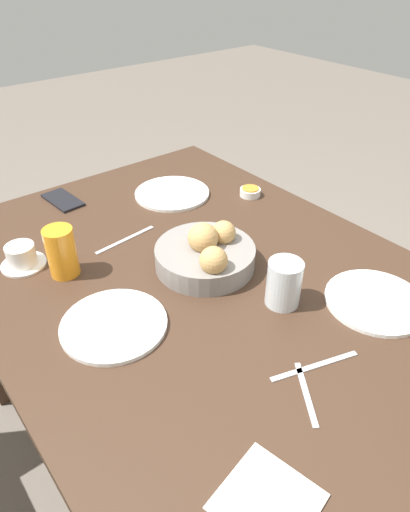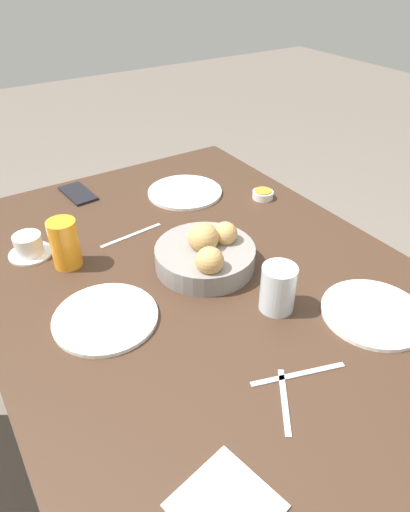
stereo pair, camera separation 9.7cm
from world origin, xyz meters
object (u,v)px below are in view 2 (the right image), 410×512
(plate_near_left, at_px, (374,313))
(water_tumbler, at_px, (278,288))
(bread_basket, at_px, (206,254))
(fork_silver, at_px, (298,374))
(napkin, at_px, (226,506))
(jam_bowl_honey, at_px, (263,194))
(spoon_coffee, at_px, (284,401))
(juice_glass, at_px, (65,244))
(knife_silver, at_px, (131,235))
(plate_far_center, at_px, (106,318))
(plate_near_right, at_px, (185,192))
(coffee_cup, at_px, (29,246))
(cell_phone, at_px, (78,193))

(plate_near_left, distance_m, water_tumbler, 0.22)
(bread_basket, distance_m, fork_silver, 0.39)
(plate_near_left, height_order, fork_silver, plate_near_left)
(bread_basket, xyz_separation_m, napkin, (-0.52, 0.30, -0.04))
(water_tumbler, bearing_deg, bread_basket, 12.64)
(jam_bowl_honey, distance_m, spoon_coffee, 0.78)
(juice_glass, xyz_separation_m, knife_silver, (0.04, -0.19, -0.06))
(plate_far_center, relative_size, knife_silver, 1.20)
(bread_basket, height_order, knife_silver, bread_basket)
(plate_near_left, bearing_deg, fork_silver, 98.34)
(plate_near_right, height_order, spoon_coffee, plate_near_right)
(plate_near_right, bearing_deg, knife_silver, 118.56)
(plate_near_right, height_order, coffee_cup, coffee_cup)
(water_tumbler, height_order, jam_bowl_honey, water_tumbler)
(coffee_cup, height_order, napkin, coffee_cup)
(cell_phone, bearing_deg, fork_silver, -174.12)
(jam_bowl_honey, bearing_deg, coffee_cup, 83.49)
(plate_near_right, distance_m, juice_glass, 0.48)
(bread_basket, bearing_deg, coffee_cup, 50.82)
(juice_glass, relative_size, cell_phone, 0.81)
(water_tumbler, bearing_deg, jam_bowl_honey, -35.29)
(bread_basket, height_order, coffee_cup, bread_basket)
(napkin, bearing_deg, spoon_coffee, -64.07)
(plate_near_left, xyz_separation_m, plate_far_center, (0.30, 0.50, 0.00))
(coffee_cup, xyz_separation_m, jam_bowl_honey, (-0.08, -0.71, -0.01))
(plate_far_center, distance_m, spoon_coffee, 0.42)
(bread_basket, distance_m, coffee_cup, 0.46)
(cell_phone, bearing_deg, napkin, 171.47)
(knife_silver, bearing_deg, cell_phone, 7.06)
(spoon_coffee, bearing_deg, plate_far_center, 26.54)
(water_tumbler, relative_size, knife_silver, 0.57)
(plate_near_right, xyz_separation_m, knife_silver, (-0.14, 0.26, -0.00))
(plate_near_right, relative_size, jam_bowl_honey, 3.62)
(plate_near_right, bearing_deg, jam_bowl_honey, -129.83)
(plate_far_center, bearing_deg, juice_glass, -0.12)
(plate_near_right, xyz_separation_m, water_tumbler, (-0.59, 0.11, 0.05))
(plate_far_center, relative_size, napkin, 1.43)
(fork_silver, distance_m, cell_phone, 0.95)
(juice_glass, bearing_deg, cell_phone, -23.15)
(water_tumbler, distance_m, cell_phone, 0.79)
(fork_silver, bearing_deg, napkin, 116.33)
(plate_near_left, distance_m, napkin, 0.54)
(plate_near_left, bearing_deg, plate_near_right, 4.44)
(water_tumbler, relative_size, spoon_coffee, 0.89)
(water_tumbler, bearing_deg, juice_glass, 39.45)
(fork_silver, bearing_deg, jam_bowl_honey, -33.11)
(fork_silver, xyz_separation_m, spoon_coffee, (-0.03, 0.06, 0.00))
(bread_basket, xyz_separation_m, plate_near_left, (-0.35, -0.21, -0.03))
(plate_near_right, height_order, cell_phone, plate_near_right)
(bread_basket, height_order, spoon_coffee, bread_basket)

